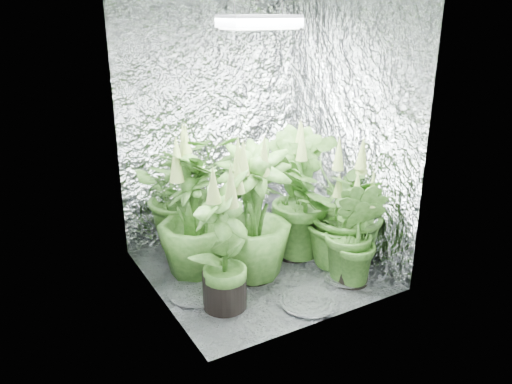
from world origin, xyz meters
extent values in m
plane|color=silver|center=(0.00, 0.00, 0.00)|extent=(1.60, 1.60, 0.00)
cube|color=silver|center=(0.00, 0.80, 1.00)|extent=(1.60, 0.02, 2.00)
cube|color=silver|center=(0.00, -0.80, 1.00)|extent=(1.60, 0.02, 2.00)
cube|color=silver|center=(-0.80, 0.00, 1.00)|extent=(0.02, 1.60, 2.00)
cube|color=silver|center=(0.80, 0.00, 1.00)|extent=(0.02, 1.60, 2.00)
cube|color=gray|center=(0.00, 0.00, 1.83)|extent=(0.50, 0.30, 0.08)
cube|color=white|center=(0.00, 0.00, 1.79)|extent=(0.46, 0.26, 0.01)
cylinder|color=black|center=(-0.18, 0.00, 1.94)|extent=(0.01, 0.01, 0.13)
cylinder|color=black|center=(0.18, 0.00, 1.94)|extent=(0.01, 0.01, 0.13)
cylinder|color=black|center=(-0.30, 0.64, 0.11)|extent=(0.25, 0.25, 0.23)
cylinder|color=#3F2E14|center=(-0.30, 0.64, 0.21)|extent=(0.23, 0.23, 0.03)
imported|color=#1C4110|center=(-0.30, 0.64, 0.52)|extent=(1.00, 1.00, 0.99)
cone|color=olive|center=(-0.30, 0.64, 0.96)|extent=(0.08, 0.08, 0.23)
cylinder|color=black|center=(0.04, 0.24, 0.12)|extent=(0.26, 0.26, 0.23)
cylinder|color=#3F2E14|center=(0.04, 0.24, 0.22)|extent=(0.24, 0.24, 0.03)
imported|color=#1C4110|center=(0.04, 0.24, 0.45)|extent=(0.60, 0.60, 0.84)
cone|color=olive|center=(0.04, 0.24, 0.81)|extent=(0.08, 0.08, 0.23)
cylinder|color=black|center=(0.37, 0.06, 0.13)|extent=(0.29, 0.29, 0.26)
cylinder|color=#3F2E14|center=(0.37, 0.06, 0.24)|extent=(0.26, 0.26, 0.03)
imported|color=#1C4110|center=(0.37, 0.06, 0.54)|extent=(0.67, 0.67, 1.02)
cone|color=olive|center=(0.37, 0.06, 0.99)|extent=(0.09, 0.09, 0.26)
cylinder|color=black|center=(-0.45, 0.15, 0.14)|extent=(0.32, 0.32, 0.29)
cylinder|color=#3F2E14|center=(-0.45, 0.15, 0.27)|extent=(0.30, 0.30, 0.03)
imported|color=#1C4110|center=(-0.45, 0.15, 0.52)|extent=(0.74, 0.74, 0.97)
cone|color=olive|center=(-0.45, 0.15, 0.94)|extent=(0.10, 0.10, 0.29)
cylinder|color=black|center=(0.58, -0.28, 0.12)|extent=(0.28, 0.28, 0.25)
cylinder|color=#3F2E14|center=(0.58, -0.28, 0.23)|extent=(0.26, 0.26, 0.03)
imported|color=#1C4110|center=(0.58, -0.28, 0.50)|extent=(0.96, 0.96, 0.94)
cone|color=olive|center=(0.58, -0.28, 0.91)|extent=(0.09, 0.09, 0.25)
cylinder|color=black|center=(-0.46, -0.33, 0.13)|extent=(0.30, 0.30, 0.27)
cylinder|color=#3F2E14|center=(-0.46, -0.33, 0.25)|extent=(0.27, 0.27, 0.03)
imported|color=#1C4110|center=(-0.46, -0.33, 0.50)|extent=(0.68, 0.68, 0.95)
cone|color=olive|center=(-0.46, -0.33, 0.91)|extent=(0.10, 0.10, 0.27)
cylinder|color=black|center=(0.50, -0.51, 0.11)|extent=(0.25, 0.25, 0.22)
cylinder|color=#3F2E14|center=(0.50, -0.51, 0.21)|extent=(0.23, 0.23, 0.03)
imported|color=#1C4110|center=(0.50, -0.51, 0.42)|extent=(0.58, 0.58, 0.79)
cone|color=olive|center=(0.50, -0.51, 0.76)|extent=(0.08, 0.08, 0.22)
cylinder|color=black|center=(-0.09, -0.08, 0.14)|extent=(0.30, 0.30, 0.27)
cylinder|color=#3F2E14|center=(-0.09, -0.08, 0.26)|extent=(0.28, 0.28, 0.03)
imported|color=#1C4110|center=(-0.09, -0.08, 0.53)|extent=(0.74, 0.74, 0.99)
cone|color=olive|center=(-0.09, -0.08, 0.96)|extent=(0.10, 0.10, 0.27)
cylinder|color=black|center=(0.61, 0.59, 0.05)|extent=(0.16, 0.16, 0.09)
cylinder|color=black|center=(0.61, 0.59, 0.23)|extent=(0.13, 0.13, 0.11)
cylinder|color=#4C4C51|center=(0.54, 0.60, 0.23)|extent=(0.06, 0.34, 0.34)
torus|color=#4C4C51|center=(0.54, 0.60, 0.23)|extent=(0.05, 0.35, 0.35)
cube|color=white|center=(0.55, -0.53, 0.30)|extent=(0.05, 0.03, 0.08)
camera|label=1|loc=(-1.74, -2.97, 1.89)|focal=35.00mm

